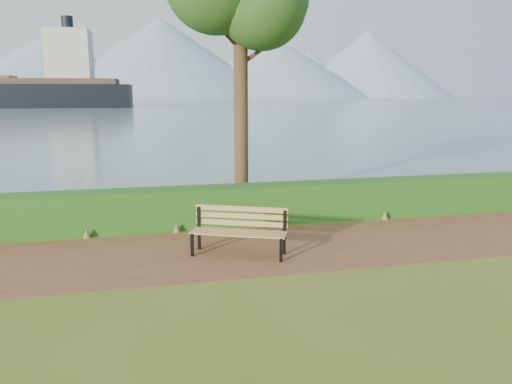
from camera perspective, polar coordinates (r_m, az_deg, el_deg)
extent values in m
plane|color=#495F1B|center=(10.63, -2.18, -7.23)|extent=(140.00, 140.00, 0.00)
cube|color=brown|center=(10.91, -2.49, -6.72)|extent=(40.00, 3.40, 0.01)
cube|color=#164714|center=(12.96, -4.46, -1.58)|extent=(32.00, 0.85, 1.00)
cube|color=#486474|center=(269.92, -13.30, 10.16)|extent=(700.00, 510.00, 0.00)
cone|color=#788FA1|center=(409.55, -22.26, 13.25)|extent=(160.00, 160.00, 48.00)
cone|color=#788FA1|center=(416.39, -10.81, 14.78)|extent=(190.00, 190.00, 62.00)
cone|color=#788FA1|center=(425.46, 1.83, 14.08)|extent=(170.00, 170.00, 50.00)
cone|color=#788FA1|center=(466.65, 12.54, 14.06)|extent=(150.00, 150.00, 58.00)
cone|color=#788FA1|center=(440.19, -14.91, 12.64)|extent=(120.00, 120.00, 35.00)
cone|color=#788FA1|center=(460.98, 5.91, 13.18)|extent=(130.00, 130.00, 40.00)
cube|color=black|center=(10.55, -7.31, -6.03)|extent=(0.08, 0.08, 0.50)
cube|color=black|center=(10.93, -6.53, -4.14)|extent=(0.08, 0.08, 0.96)
cube|color=black|center=(10.71, -6.93, -4.54)|extent=(0.29, 0.55, 0.06)
cube|color=black|center=(10.13, 2.88, -6.67)|extent=(0.08, 0.08, 0.50)
cube|color=black|center=(10.53, 3.28, -4.68)|extent=(0.08, 0.08, 0.96)
cube|color=black|center=(10.30, 3.09, -5.11)|extent=(0.29, 0.55, 0.06)
cube|color=olive|center=(10.26, -2.29, -4.98)|extent=(1.87, 0.93, 0.04)
cube|color=olive|center=(10.39, -2.11, -4.76)|extent=(1.87, 0.93, 0.04)
cube|color=olive|center=(10.52, -1.93, -4.56)|extent=(1.87, 0.93, 0.04)
cube|color=olive|center=(10.65, -1.76, -4.35)|extent=(1.87, 0.93, 0.04)
cube|color=olive|center=(10.68, -1.69, -3.57)|extent=(1.85, 0.88, 0.12)
cube|color=olive|center=(10.64, -1.69, -2.75)|extent=(1.85, 0.88, 0.12)
cube|color=olive|center=(10.61, -1.70, -1.94)|extent=(1.85, 0.88, 0.12)
cylinder|color=#361F16|center=(14.80, -1.74, 12.45)|extent=(0.41, 0.41, 7.37)
sphere|color=#1F4617|center=(14.49, 0.67, 20.63)|extent=(2.46, 2.46, 2.46)
cylinder|color=#361F16|center=(14.94, 0.04, 15.59)|extent=(1.08, 0.12, 0.81)
cylinder|color=#361F16|center=(14.91, -3.47, 17.56)|extent=(0.83, 0.39, 0.74)
cube|color=beige|center=(132.79, -20.54, 14.34)|extent=(10.56, 9.77, 12.29)
cylinder|color=black|center=(133.47, -20.76, 17.45)|extent=(2.68, 2.68, 3.91)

